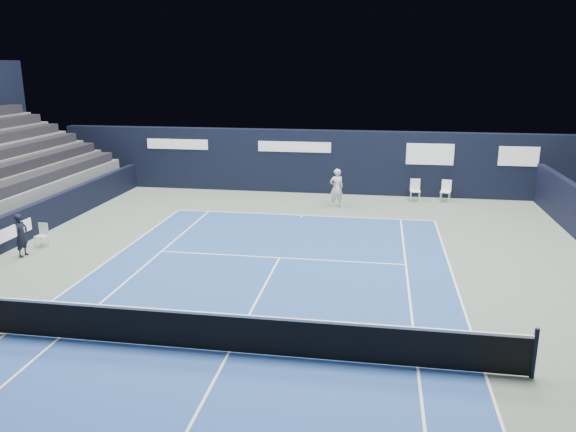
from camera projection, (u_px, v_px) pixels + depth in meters
name	position (u px, v px, depth m)	size (l,w,h in m)	color
ground	(249.00, 314.00, 14.41)	(48.00, 48.00, 0.00)	#55665A
court_surface	(229.00, 352.00, 12.51)	(10.97, 23.77, 0.01)	navy
folding_chair_back_a	(415.00, 189.00, 26.24)	(0.48, 0.46, 1.04)	silver
folding_chair_back_b	(446.00, 189.00, 26.15)	(0.54, 0.53, 1.01)	white
line_judge_chair	(42.00, 233.00, 19.71)	(0.40, 0.38, 0.83)	silver
line_judge	(22.00, 235.00, 18.60)	(0.53, 0.35, 1.46)	black
court_markings	(229.00, 352.00, 12.50)	(11.03, 23.83, 0.00)	white
tennis_net	(229.00, 332.00, 12.37)	(12.90, 0.10, 1.10)	black
back_sponsor_wall	(315.00, 161.00, 27.82)	(26.00, 0.63, 3.10)	black
side_barrier_left	(9.00, 231.00, 19.52)	(0.33, 22.00, 1.20)	black
tennis_player	(336.00, 188.00, 25.09)	(0.75, 0.93, 1.73)	silver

